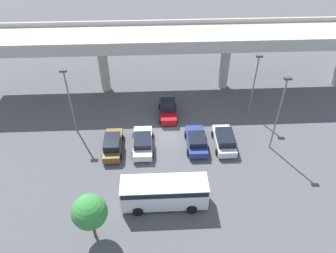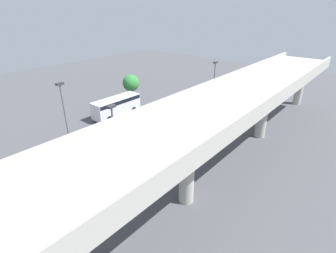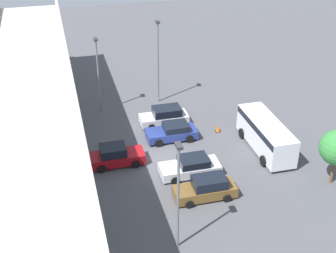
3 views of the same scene
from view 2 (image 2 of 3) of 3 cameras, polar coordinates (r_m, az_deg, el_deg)
ground_plane at (r=32.64m, az=-1.99°, el=-1.77°), size 97.96×97.96×0.00m
highway_overpass at (r=25.12m, az=14.73°, el=5.20°), size 46.91×6.55×7.91m
parked_car_0 at (r=37.51m, az=1.75°, el=3.20°), size 1.97×4.58×1.70m
parked_car_1 at (r=35.21m, az=-1.05°, el=1.57°), size 2.19×4.74×1.50m
parked_car_2 at (r=30.06m, az=3.25°, el=-2.61°), size 2.07×4.44×1.71m
parked_car_3 at (r=31.60m, az=-7.69°, el=-1.51°), size 2.18×4.46×1.48m
parked_car_4 at (r=29.95m, az=-11.83°, el=-3.26°), size 2.14×4.49×1.64m
shuttle_bus at (r=38.49m, az=-11.16°, el=4.56°), size 7.35×2.55×2.63m
lamp_post_near_aisle at (r=37.95m, az=9.95°, el=9.05°), size 0.70×0.35×7.66m
lamp_post_mid_lot at (r=26.33m, az=-21.32°, el=1.44°), size 0.70×0.35×8.45m
lamp_post_by_overpass at (r=22.25m, az=-11.54°, el=-2.93°), size 0.70×0.35×7.53m
tree_front_left at (r=43.66m, az=-8.07°, el=9.34°), size 2.72×2.72×4.48m
traffic_cone at (r=34.73m, az=-12.81°, el=-0.10°), size 0.44×0.44×0.70m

